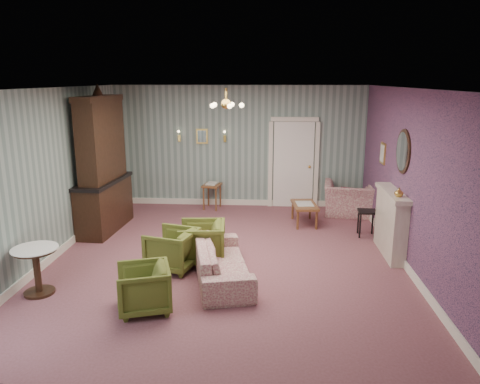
# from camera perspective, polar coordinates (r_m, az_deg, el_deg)

# --- Properties ---
(floor) EXTENTS (7.00, 7.00, 0.00)m
(floor) POSITION_cam_1_polar(r_m,az_deg,el_deg) (8.06, -1.61, -8.28)
(floor) COLOR #7E4953
(floor) RESTS_ON ground
(ceiling) EXTENTS (7.00, 7.00, 0.00)m
(ceiling) POSITION_cam_1_polar(r_m,az_deg,el_deg) (7.46, -1.76, 12.80)
(ceiling) COLOR white
(ceiling) RESTS_ON ground
(wall_back) EXTENTS (6.00, 0.00, 6.00)m
(wall_back) POSITION_cam_1_polar(r_m,az_deg,el_deg) (11.07, -0.06, 5.65)
(wall_back) COLOR slate
(wall_back) RESTS_ON ground
(wall_front) EXTENTS (6.00, 0.00, 6.00)m
(wall_front) POSITION_cam_1_polar(r_m,az_deg,el_deg) (4.30, -5.87, -7.98)
(wall_front) COLOR slate
(wall_front) RESTS_ON ground
(wall_left) EXTENTS (0.00, 7.00, 7.00)m
(wall_left) POSITION_cam_1_polar(r_m,az_deg,el_deg) (8.44, -22.42, 1.97)
(wall_left) COLOR slate
(wall_left) RESTS_ON ground
(wall_right) EXTENTS (0.00, 7.00, 7.00)m
(wall_right) POSITION_cam_1_polar(r_m,az_deg,el_deg) (7.95, 20.40, 1.46)
(wall_right) COLOR slate
(wall_right) RESTS_ON ground
(wall_right_floral) EXTENTS (0.00, 7.00, 7.00)m
(wall_right_floral) POSITION_cam_1_polar(r_m,az_deg,el_deg) (7.95, 20.30, 1.46)
(wall_right_floral) COLOR #A15076
(wall_right_floral) RESTS_ON ground
(door) EXTENTS (1.12, 0.12, 2.16)m
(door) POSITION_cam_1_polar(r_m,az_deg,el_deg) (11.09, 6.66, 3.63)
(door) COLOR white
(door) RESTS_ON floor
(olive_chair_a) EXTENTS (0.81, 0.84, 0.70)m
(olive_chair_a) POSITION_cam_1_polar(r_m,az_deg,el_deg) (6.39, -11.92, -11.39)
(olive_chair_a) COLOR #535C20
(olive_chair_a) RESTS_ON floor
(olive_chair_b) EXTENTS (0.85, 0.88, 0.74)m
(olive_chair_b) POSITION_cam_1_polar(r_m,az_deg,el_deg) (7.61, -8.45, -6.84)
(olive_chair_b) COLOR #535C20
(olive_chair_b) RESTS_ON floor
(olive_chair_c) EXTENTS (0.76, 0.80, 0.77)m
(olive_chair_c) POSITION_cam_1_polar(r_m,az_deg,el_deg) (7.81, -4.78, -6.03)
(olive_chair_c) COLOR #535C20
(olive_chair_c) RESTS_ON floor
(sofa_chintz) EXTENTS (0.98, 2.03, 0.76)m
(sofa_chintz) POSITION_cam_1_polar(r_m,az_deg,el_deg) (7.17, -2.29, -7.89)
(sofa_chintz) COLOR #8E394D
(sofa_chintz) RESTS_ON floor
(wingback_chair) EXTENTS (1.23, 0.89, 1.00)m
(wingback_chair) POSITION_cam_1_polar(r_m,az_deg,el_deg) (10.72, 13.53, -0.20)
(wingback_chair) COLOR #8E394D
(wingback_chair) RESTS_ON floor
(dresser) EXTENTS (0.72, 1.77, 2.89)m
(dresser) POSITION_cam_1_polar(r_m,az_deg,el_deg) (9.62, -16.84, 3.76)
(dresser) COLOR black
(dresser) RESTS_ON floor
(fireplace) EXTENTS (0.30, 1.40, 1.16)m
(fireplace) POSITION_cam_1_polar(r_m,az_deg,el_deg) (8.50, 18.24, -3.67)
(fireplace) COLOR beige
(fireplace) RESTS_ON floor
(mantel_vase) EXTENTS (0.15, 0.15, 0.15)m
(mantel_vase) POSITION_cam_1_polar(r_m,az_deg,el_deg) (7.95, 19.17, -0.04)
(mantel_vase) COLOR gold
(mantel_vase) RESTS_ON fireplace
(oval_mirror) EXTENTS (0.04, 0.76, 0.84)m
(oval_mirror) POSITION_cam_1_polar(r_m,az_deg,el_deg) (8.25, 19.59, 4.78)
(oval_mirror) COLOR white
(oval_mirror) RESTS_ON wall_right
(framed_print) EXTENTS (0.04, 0.34, 0.42)m
(framed_print) POSITION_cam_1_polar(r_m,az_deg,el_deg) (9.58, 17.35, 4.61)
(framed_print) COLOR gold
(framed_print) RESTS_ON wall_right
(coffee_table) EXTENTS (0.57, 0.92, 0.45)m
(coffee_table) POSITION_cam_1_polar(r_m,az_deg,el_deg) (9.94, 7.99, -2.70)
(coffee_table) COLOR brown
(coffee_table) RESTS_ON floor
(side_table_black) EXTENTS (0.37, 0.37, 0.53)m
(side_table_black) POSITION_cam_1_polar(r_m,az_deg,el_deg) (9.41, 15.46, -3.79)
(side_table_black) COLOR black
(side_table_black) RESTS_ON floor
(pedestal_table) EXTENTS (0.76, 0.76, 0.71)m
(pedestal_table) POSITION_cam_1_polar(r_m,az_deg,el_deg) (7.31, -23.93, -8.95)
(pedestal_table) COLOR black
(pedestal_table) RESTS_ON floor
(nesting_table) EXTENTS (0.47, 0.55, 0.65)m
(nesting_table) POSITION_cam_1_polar(r_m,az_deg,el_deg) (11.01, -3.49, -0.41)
(nesting_table) COLOR brown
(nesting_table) RESTS_ON floor
(gilt_mirror_back) EXTENTS (0.28, 0.06, 0.36)m
(gilt_mirror_back) POSITION_cam_1_polar(r_m,az_deg,el_deg) (11.09, -4.76, 6.92)
(gilt_mirror_back) COLOR gold
(gilt_mirror_back) RESTS_ON wall_back
(sconce_left) EXTENTS (0.16, 0.12, 0.30)m
(sconce_left) POSITION_cam_1_polar(r_m,az_deg,el_deg) (11.16, -7.59, 6.89)
(sconce_left) COLOR gold
(sconce_left) RESTS_ON wall_back
(sconce_right) EXTENTS (0.16, 0.12, 0.30)m
(sconce_right) POSITION_cam_1_polar(r_m,az_deg,el_deg) (11.00, -1.91, 6.90)
(sconce_right) COLOR gold
(sconce_right) RESTS_ON wall_back
(chandelier) EXTENTS (0.56, 0.56, 0.36)m
(chandelier) POSITION_cam_1_polar(r_m,az_deg,el_deg) (7.47, -1.75, 10.73)
(chandelier) COLOR gold
(chandelier) RESTS_ON ceiling
(burgundy_cushion) EXTENTS (0.41, 0.28, 0.39)m
(burgundy_cushion) POSITION_cam_1_polar(r_m,az_deg,el_deg) (10.57, 13.40, -0.50)
(burgundy_cushion) COLOR maroon
(burgundy_cushion) RESTS_ON wingback_chair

